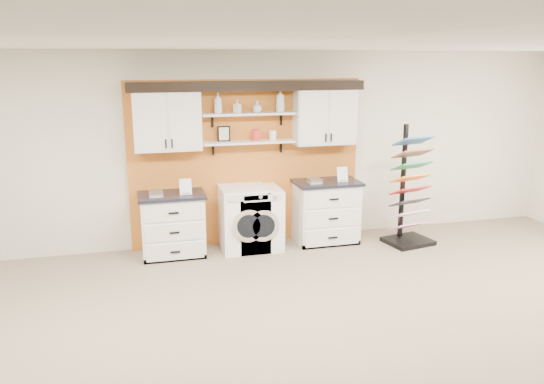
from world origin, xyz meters
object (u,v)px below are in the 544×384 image
object	(u,v)px
base_cabinet_right	(326,211)
sample_rack	(409,207)
dryer	(258,218)
base_cabinet_left	(173,224)
washer	(244,218)

from	to	relation	value
base_cabinet_right	sample_rack	bearing A→B (deg)	-17.72
base_cabinet_right	dryer	world-z (taller)	base_cabinet_right
base_cabinet_left	base_cabinet_right	size ratio (longest dim) A/B	0.95
dryer	base_cabinet_right	bearing A→B (deg)	0.19
base_cabinet_right	washer	xyz separation A→B (m)	(-1.25, -0.00, -0.01)
washer	sample_rack	world-z (taller)	sample_rack
base_cabinet_left	sample_rack	xyz separation A→B (m)	(3.42, -0.37, 0.11)
washer	sample_rack	xyz separation A→B (m)	(2.41, -0.37, 0.09)
base_cabinet_left	sample_rack	bearing A→B (deg)	-6.18
base_cabinet_right	washer	distance (m)	1.25
dryer	sample_rack	world-z (taller)	sample_rack
base_cabinet_left	washer	distance (m)	1.01
washer	dryer	size ratio (longest dim) A/B	1.03
base_cabinet_left	base_cabinet_right	xyz separation A→B (m)	(2.26, -0.00, 0.02)
base_cabinet_right	sample_rack	size ratio (longest dim) A/B	0.54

